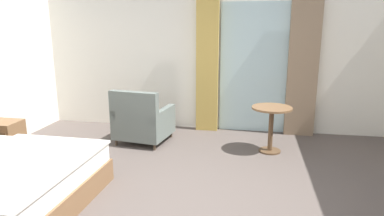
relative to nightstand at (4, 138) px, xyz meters
name	(u,v)px	position (x,y,z in m)	size (l,w,h in m)	color
wall_back	(213,59)	(2.84, 1.93, 1.02)	(6.44, 0.12, 2.56)	white
balcony_glass_door	(254,69)	(3.56, 1.85, 0.87)	(1.17, 0.02, 2.25)	silver
curtain_panel_left	(207,64)	(2.76, 1.75, 0.94)	(0.38, 0.10, 2.39)	tan
curtain_panel_right	(303,66)	(4.37, 1.75, 0.94)	(0.49, 0.10, 2.39)	#897056
nightstand	(4,138)	(0.00, 0.00, 0.00)	(0.48, 0.40, 0.51)	brown
armchair_by_window	(142,122)	(1.83, 0.89, 0.09)	(0.90, 0.89, 0.89)	slate
round_cafe_table	(271,119)	(3.85, 0.82, 0.25)	(0.59, 0.59, 0.69)	brown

